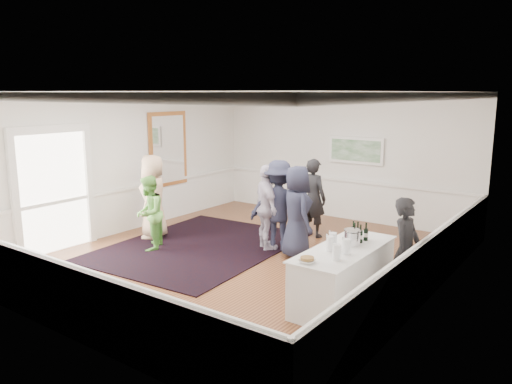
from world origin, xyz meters
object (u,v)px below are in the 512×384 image
Objects in this scene: guest_green at (149,213)px; guest_dark_b at (313,198)px; guest_lilac at (267,208)px; guest_navy at (297,212)px; serving_table at (344,275)px; guest_tan at (153,197)px; bartender at (406,251)px; nut_bowl at (307,260)px; guest_dark_a at (279,205)px; ice_bucket at (352,238)px.

guest_green is 0.87× the size of guest_dark_b.
guest_navy is (0.77, -0.08, 0.03)m from guest_lilac.
serving_table is 1.16× the size of guest_tan.
guest_tan is at bearing 55.02° from guest_lilac.
bartender reaches higher than nut_bowl.
guest_green is at bearing 62.16° from guest_navy.
guest_dark_a is 0.59m from guest_navy.
nut_bowl is (2.36, -2.42, 0.03)m from guest_lilac.
guest_navy is 2.14m from ice_bucket.
guest_tan reaches higher than guest_green.
guest_navy is 7.56× the size of nut_bowl.
guest_dark_a reaches higher than guest_dark_b.
guest_dark_b is at bearing 126.91° from serving_table.
ice_bucket reaches higher than nut_bowl.
guest_dark_b reaches higher than bartender.
guest_dark_b reaches higher than guest_green.
bartender is 6.32× the size of ice_bucket.
guest_dark_a is 1.05× the size of guest_dark_b.
guest_lilac is at bearing 94.32° from guest_green.
guest_lilac is at bearing 8.36° from guest_dark_a.
guest_navy is at bearing 84.49° from guest_green.
guest_dark_b reaches higher than nut_bowl.
guest_navy reaches higher than guest_dark_b.
guest_dark_b is 3.50m from ice_bucket.
guest_lilac reaches higher than serving_table.
guest_navy reaches higher than ice_bucket.
guest_navy is at bearing 135.93° from guest_dark_a.
guest_lilac is 2.84m from ice_bucket.
guest_dark_a is at bearing 147.86° from ice_bucket.
ice_bucket is (2.22, -2.71, 0.11)m from guest_dark_b.
ice_bucket is at bearing 121.87° from bartender.
guest_tan reaches higher than ice_bucket.
guest_tan is at bearing -170.79° from guest_green.
guest_dark_b is 0.97× the size of guest_navy.
bartender is at bearing 137.34° from guest_dark_a.
guest_navy reaches higher than guest_lilac.
guest_navy reaches higher than guest_green.
bartender is 0.88× the size of guest_tan.
guest_green is (-4.42, 0.10, 0.33)m from serving_table.
guest_navy reaches higher than serving_table.
guest_tan reaches higher than guest_lilac.
nut_bowl is (2.15, -2.55, -0.02)m from guest_dark_a.
nut_bowl is at bearing 41.67° from guest_tan.
guest_tan is 7.76× the size of nut_bowl.
guest_navy is (3.27, 0.70, -0.02)m from guest_tan.
ice_bucket is at bearing -169.79° from guest_lilac.
bartender is 0.90× the size of guest_navy.
guest_navy is at bearing 124.21° from nut_bowl.
bartender is 1.07× the size of guest_green.
ice_bucket is at bearing 124.50° from guest_dark_a.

